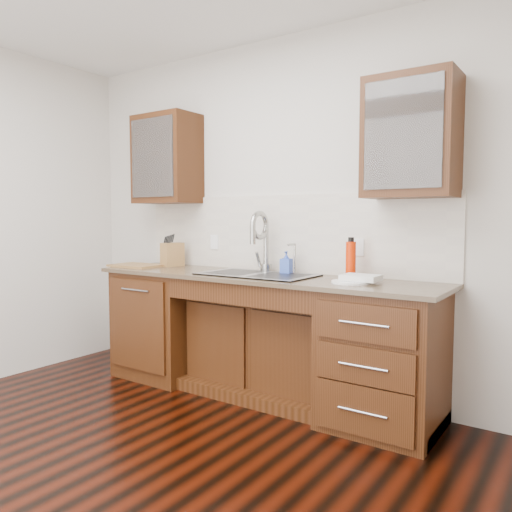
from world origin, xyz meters
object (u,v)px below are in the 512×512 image
Objects in this scene: water_bottle at (351,260)px; plate at (351,282)px; knife_block at (172,254)px; cutting_board at (137,265)px; soap_bottle at (286,263)px.

water_bottle reaches higher than plate.
knife_block is at bearing -179.36° from water_bottle.
cutting_board is at bearing -126.25° from knife_block.
plate is at bearing -65.86° from water_bottle.
soap_bottle is 0.51m from water_bottle.
knife_block is at bearing 41.73° from cutting_board.
cutting_board is (-1.87, -0.22, -0.12)m from water_bottle.
knife_block reaches higher than cutting_board.
cutting_board is (-1.36, -0.22, -0.08)m from soap_bottle.
water_bottle is 1.03× the size of plate.
water_bottle is 1.26× the size of knife_block.
soap_bottle reaches higher than cutting_board.
knife_block is at bearing 172.42° from soap_bottle.
cutting_board is at bearing -179.31° from plate.
soap_bottle reaches higher than plate.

